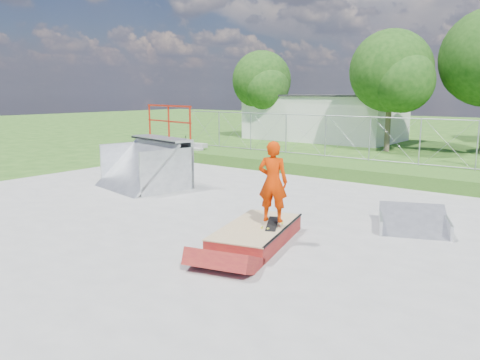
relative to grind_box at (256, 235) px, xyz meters
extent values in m
plane|color=#254F16|center=(-1.66, -0.22, -0.20)|extent=(120.00, 120.00, 0.00)
cube|color=gray|center=(-1.66, -0.22, -0.18)|extent=(20.00, 16.00, 0.04)
cube|color=#254F16|center=(-1.66, 9.28, 0.05)|extent=(24.00, 3.00, 0.50)
cube|color=maroon|center=(0.00, 0.00, -0.01)|extent=(1.90, 2.88, 0.37)
cube|color=tan|center=(0.00, 0.00, 0.18)|extent=(1.93, 2.91, 0.03)
cube|color=black|center=(0.30, 0.18, 0.24)|extent=(0.55, 0.81, 0.13)
imported|color=#BF2800|center=(0.30, 0.18, 1.12)|extent=(0.74, 0.61, 1.75)
cube|color=silver|center=(-9.66, 21.78, 1.30)|extent=(10.00, 6.00, 3.00)
cylinder|color=brown|center=(-3.66, 17.78, 1.03)|extent=(0.30, 0.30, 2.45)
sphere|color=#163C10|center=(-3.66, 17.78, 4.21)|extent=(4.48, 4.48, 4.48)
sphere|color=#163C10|center=(-2.82, 17.22, 3.65)|extent=(3.36, 3.36, 3.36)
cylinder|color=brown|center=(-13.66, 19.78, 0.94)|extent=(0.30, 0.30, 2.27)
sphere|color=#163C10|center=(-13.66, 19.78, 3.90)|extent=(4.16, 4.16, 4.16)
sphere|color=#163C10|center=(-12.88, 19.26, 3.38)|extent=(3.12, 3.12, 3.12)
camera|label=1|loc=(5.69, -8.03, 3.07)|focal=35.00mm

